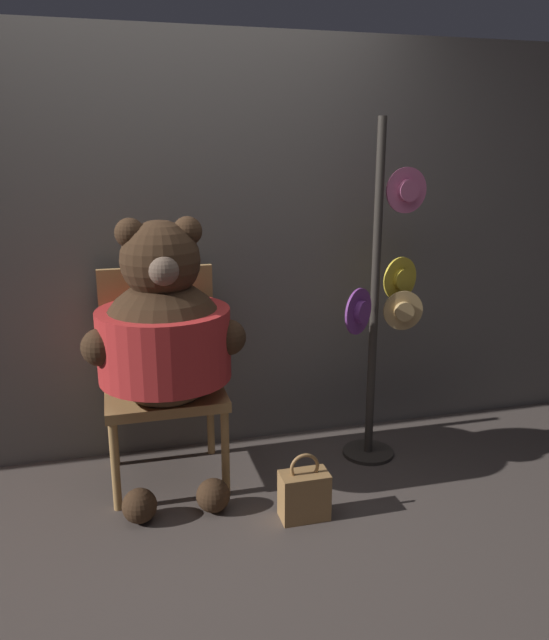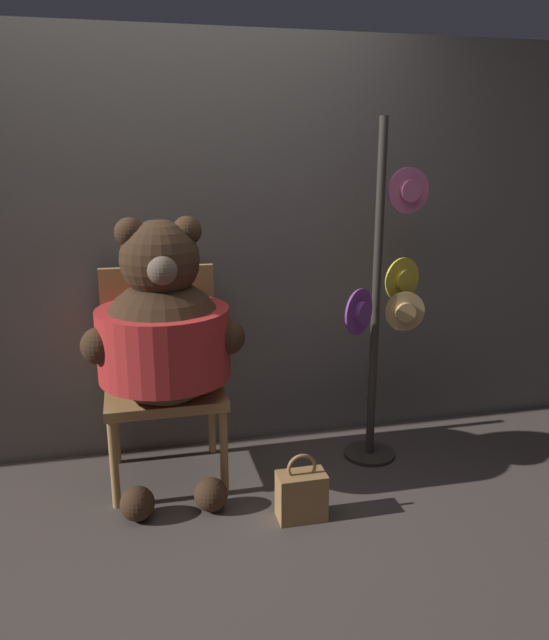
{
  "view_description": "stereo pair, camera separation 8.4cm",
  "coord_description": "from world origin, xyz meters",
  "px_view_note": "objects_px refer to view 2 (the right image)",
  "views": [
    {
      "loc": [
        -0.28,
        -2.72,
        1.64
      ],
      "look_at": [
        0.48,
        0.15,
        0.82
      ],
      "focal_mm": 35.0,
      "sensor_mm": 36.0,
      "label": 1
    },
    {
      "loc": [
        -0.2,
        -2.74,
        1.64
      ],
      "look_at": [
        0.48,
        0.15,
        0.82
      ],
      "focal_mm": 35.0,
      "sensor_mm": 36.0,
      "label": 2
    }
  ],
  "objects_px": {
    "teddy_bear": "(164,335)",
    "hat_display_rack": "(384,309)",
    "handbag_on_ground": "(301,495)",
    "chair": "(163,367)"
  },
  "relations": [
    {
      "from": "chair",
      "to": "teddy_bear",
      "type": "relative_size",
      "value": 0.79
    },
    {
      "from": "chair",
      "to": "hat_display_rack",
      "type": "bearing_deg",
      "value": -5.95
    },
    {
      "from": "chair",
      "to": "hat_display_rack",
      "type": "distance_m",
      "value": 1.18
    },
    {
      "from": "teddy_bear",
      "to": "handbag_on_ground",
      "type": "height_order",
      "value": "teddy_bear"
    },
    {
      "from": "chair",
      "to": "handbag_on_ground",
      "type": "height_order",
      "value": "chair"
    },
    {
      "from": "chair",
      "to": "hat_display_rack",
      "type": "xyz_separation_m",
      "value": [
        1.14,
        -0.12,
        0.27
      ]
    },
    {
      "from": "teddy_bear",
      "to": "hat_display_rack",
      "type": "height_order",
      "value": "hat_display_rack"
    },
    {
      "from": "handbag_on_ground",
      "to": "hat_display_rack",
      "type": "bearing_deg",
      "value": 40.48
    },
    {
      "from": "hat_display_rack",
      "to": "handbag_on_ground",
      "type": "distance_m",
      "value": 1.04
    },
    {
      "from": "teddy_bear",
      "to": "hat_display_rack",
      "type": "relative_size",
      "value": 0.75
    }
  ]
}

